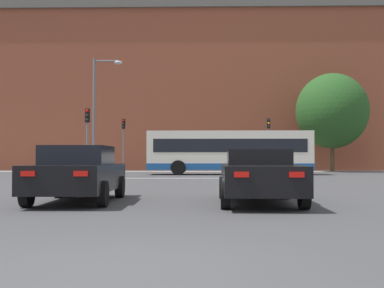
% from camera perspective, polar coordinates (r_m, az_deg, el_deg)
% --- Properties ---
extents(ground_plane, '(400.00, 400.00, 0.00)m').
position_cam_1_polar(ground_plane, '(5.26, -8.77, -14.77)').
color(ground_plane, '#3D3D3F').
extents(stop_line_strip, '(9.21, 0.30, 0.01)m').
position_cam_1_polar(stop_line_strip, '(27.48, -0.64, -4.07)').
color(stop_line_strip, silver).
rests_on(stop_line_strip, ground_plane).
extents(far_pavement, '(70.23, 2.50, 0.01)m').
position_cam_1_polar(far_pavement, '(39.90, -0.06, -3.29)').
color(far_pavement, gray).
rests_on(far_pavement, ground_plane).
extents(brick_civic_building, '(45.41, 13.95, 18.36)m').
position_cam_1_polar(brick_civic_building, '(51.29, 0.42, 6.55)').
color(brick_civic_building, brown).
rests_on(brick_civic_building, ground_plane).
extents(car_saloon_left, '(2.11, 4.56, 1.50)m').
position_cam_1_polar(car_saloon_left, '(13.28, -13.32, -3.39)').
color(car_saloon_left, black).
rests_on(car_saloon_left, ground_plane).
extents(car_roadster_right, '(2.11, 4.71, 1.40)m').
position_cam_1_polar(car_roadster_right, '(12.67, 7.91, -3.78)').
color(car_roadster_right, black).
rests_on(car_roadster_right, ground_plane).
extents(bus_crossing_lead, '(11.19, 2.65, 2.98)m').
position_cam_1_polar(bus_crossing_lead, '(33.29, 4.42, -0.89)').
color(bus_crossing_lead, silver).
rests_on(bus_crossing_lead, ground_plane).
extents(traffic_light_far_right, '(0.26, 0.31, 4.35)m').
position_cam_1_polar(traffic_light_far_right, '(39.51, 9.06, 0.94)').
color(traffic_light_far_right, slate).
rests_on(traffic_light_far_right, ground_plane).
extents(traffic_light_near_left, '(0.26, 0.31, 4.05)m').
position_cam_1_polar(traffic_light_near_left, '(28.76, -12.30, 1.51)').
color(traffic_light_near_left, slate).
rests_on(traffic_light_near_left, ground_plane).
extents(traffic_light_far_left, '(0.26, 0.31, 4.33)m').
position_cam_1_polar(traffic_light_far_left, '(39.59, -8.13, 0.90)').
color(traffic_light_far_left, slate).
rests_on(traffic_light_far_left, ground_plane).
extents(street_lamp_junction, '(1.83, 0.36, 7.31)m').
position_cam_1_polar(street_lamp_junction, '(30.35, -11.00, 4.56)').
color(street_lamp_junction, slate).
rests_on(street_lamp_junction, ground_plane).
extents(pedestrian_waiting, '(0.40, 0.46, 1.77)m').
position_cam_1_polar(pedestrian_waiting, '(41.65, -12.69, -1.75)').
color(pedestrian_waiting, black).
rests_on(pedestrian_waiting, ground_plane).
extents(pedestrian_walking_east, '(0.46, 0.37, 1.72)m').
position_cam_1_polar(pedestrian_walking_east, '(40.36, 9.24, -1.83)').
color(pedestrian_walking_east, black).
rests_on(pedestrian_walking_east, ground_plane).
extents(tree_by_building, '(5.95, 5.95, 8.17)m').
position_cam_1_polar(tree_by_building, '(41.69, 16.26, 3.78)').
color(tree_by_building, '#4C3823').
rests_on(tree_by_building, ground_plane).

